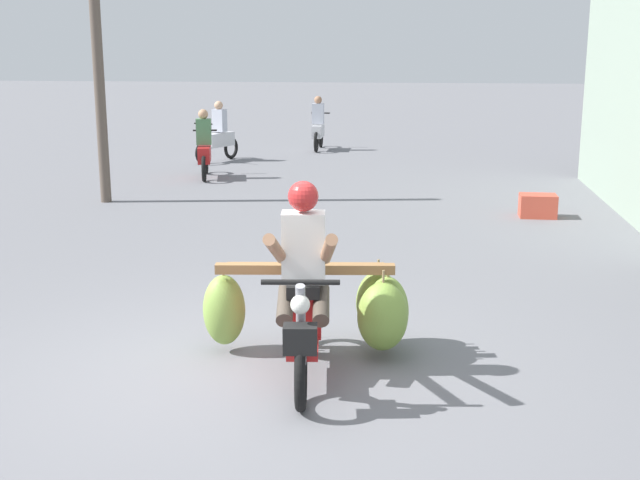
{
  "coord_description": "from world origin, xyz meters",
  "views": [
    {
      "loc": [
        1.44,
        -6.08,
        2.56
      ],
      "look_at": [
        0.51,
        0.98,
        0.9
      ],
      "focal_mm": 45.85,
      "sensor_mm": 36.0,
      "label": 1
    }
  ],
  "objects_px": {
    "motorbike_main_loaded": "(328,303)",
    "produce_crate": "(538,206)",
    "motorbike_distant_far_ahead": "(204,150)",
    "utility_pole": "(97,45)",
    "motorbike_distant_ahead_right": "(318,128)",
    "motorbike_distant_ahead_left": "(219,137)"
  },
  "relations": [
    {
      "from": "utility_pole",
      "to": "produce_crate",
      "type": "bearing_deg",
      "value": -3.05
    },
    {
      "from": "motorbike_main_loaded",
      "to": "motorbike_distant_ahead_left",
      "type": "xyz_separation_m",
      "value": [
        -4.08,
        12.28,
        0.06
      ]
    },
    {
      "from": "motorbike_main_loaded",
      "to": "utility_pole",
      "type": "height_order",
      "value": "utility_pole"
    },
    {
      "from": "motorbike_main_loaded",
      "to": "produce_crate",
      "type": "xyz_separation_m",
      "value": [
        2.52,
        6.48,
        -0.33
      ]
    },
    {
      "from": "motorbike_main_loaded",
      "to": "motorbike_distant_ahead_right",
      "type": "xyz_separation_m",
      "value": [
        -2.06,
        14.71,
        0.06
      ]
    },
    {
      "from": "motorbike_distant_far_ahead",
      "to": "utility_pole",
      "type": "distance_m",
      "value": 3.63
    },
    {
      "from": "motorbike_distant_ahead_right",
      "to": "produce_crate",
      "type": "height_order",
      "value": "motorbike_distant_ahead_right"
    },
    {
      "from": "motorbike_distant_far_ahead",
      "to": "utility_pole",
      "type": "height_order",
      "value": "utility_pole"
    },
    {
      "from": "motorbike_main_loaded",
      "to": "motorbike_distant_far_ahead",
      "type": "relative_size",
      "value": 1.19
    },
    {
      "from": "motorbike_distant_far_ahead",
      "to": "motorbike_distant_ahead_left",
      "type": "bearing_deg",
      "value": 98.07
    },
    {
      "from": "motorbike_distant_ahead_left",
      "to": "motorbike_distant_ahead_right",
      "type": "xyz_separation_m",
      "value": [
        2.03,
        2.44,
        0.0
      ]
    },
    {
      "from": "motorbike_distant_ahead_right",
      "to": "motorbike_distant_far_ahead",
      "type": "bearing_deg",
      "value": -108.2
    },
    {
      "from": "produce_crate",
      "to": "utility_pole",
      "type": "bearing_deg",
      "value": 176.95
    },
    {
      "from": "motorbike_main_loaded",
      "to": "motorbike_distant_ahead_right",
      "type": "relative_size",
      "value": 1.17
    },
    {
      "from": "motorbike_distant_far_ahead",
      "to": "produce_crate",
      "type": "relative_size",
      "value": 2.85
    },
    {
      "from": "motorbike_distant_ahead_left",
      "to": "motorbike_distant_far_ahead",
      "type": "distance_m",
      "value": 2.63
    },
    {
      "from": "utility_pole",
      "to": "motorbike_distant_far_ahead",
      "type": "bearing_deg",
      "value": 70.64
    },
    {
      "from": "motorbike_main_loaded",
      "to": "produce_crate",
      "type": "relative_size",
      "value": 3.4
    },
    {
      "from": "motorbike_main_loaded",
      "to": "produce_crate",
      "type": "bearing_deg",
      "value": 68.75
    },
    {
      "from": "motorbike_distant_ahead_left",
      "to": "motorbike_distant_ahead_right",
      "type": "bearing_deg",
      "value": 50.28
    },
    {
      "from": "motorbike_distant_ahead_right",
      "to": "motorbike_distant_ahead_left",
      "type": "bearing_deg",
      "value": -129.72
    },
    {
      "from": "motorbike_distant_ahead_right",
      "to": "utility_pole",
      "type": "bearing_deg",
      "value": -108.62
    }
  ]
}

